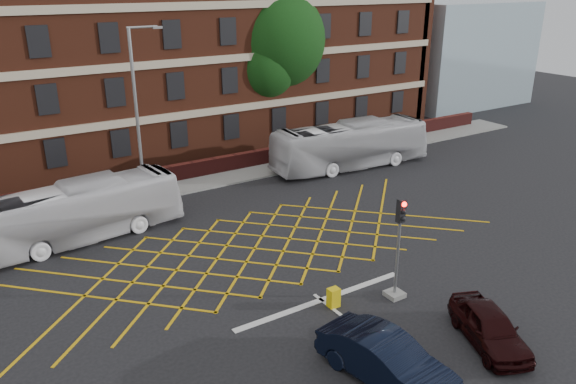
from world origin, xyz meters
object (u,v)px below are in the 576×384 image
bus_left (74,213)px  deciduous_tree (273,47)px  bus_right (351,145)px  car_maroon (489,327)px  car_navy (386,360)px  street_lamp (141,150)px  utility_cabinet (334,298)px  traffic_light_near (397,258)px

bus_left → deciduous_tree: size_ratio=0.89×
bus_right → car_maroon: bearing=160.6°
car_navy → street_lamp: size_ratio=0.48×
bus_right → deciduous_tree: deciduous_tree is taller
street_lamp → utility_cabinet: size_ratio=12.51×
bus_left → deciduous_tree: 21.65m
bus_left → car_maroon: 19.47m
deciduous_tree → utility_cabinet: 25.75m
utility_cabinet → bus_left: bearing=121.4°
bus_left → street_lamp: bearing=-72.0°
bus_left → car_maroon: bus_left is taller
car_maroon → street_lamp: 19.55m
deciduous_tree → utility_cabinet: size_ratio=14.85×
traffic_light_near → utility_cabinet: traffic_light_near is taller
bus_right → deciduous_tree: size_ratio=0.96×
bus_left → deciduous_tree: deciduous_tree is taller
car_navy → utility_cabinet: bearing=63.7°
utility_cabinet → traffic_light_near: bearing=-16.5°
car_maroon → car_navy: bearing=-163.4°
deciduous_tree → utility_cabinet: bearing=-115.8°
deciduous_tree → car_maroon: bearing=-105.6°
bus_left → bus_right: size_ratio=0.94×
bus_left → car_maroon: (10.28, -16.51, -0.79)m
bus_left → utility_cabinet: size_ratio=13.29×
bus_left → traffic_light_near: size_ratio=2.47×
traffic_light_near → utility_cabinet: (-2.56, 0.76, -1.37)m
car_maroon → deciduous_tree: size_ratio=0.34×
bus_left → deciduous_tree: (17.89, 10.71, 5.80)m
bus_right → deciduous_tree: 10.62m
bus_right → utility_cabinet: (-11.48, -13.41, -1.17)m
traffic_light_near → street_lamp: street_lamp is taller
car_navy → street_lamp: 18.16m
bus_left → traffic_light_near: bearing=-147.9°
car_maroon → deciduous_tree: deciduous_tree is taller
traffic_light_near → street_lamp: (-5.44, 14.24, 1.74)m
car_maroon → utility_cabinet: car_maroon is taller
bus_right → car_navy: (-12.70, -17.81, -0.78)m
bus_left → bus_right: bearing=-90.3°
traffic_light_near → street_lamp: 15.34m
car_maroon → deciduous_tree: bearing=97.2°
bus_left → utility_cabinet: 13.66m
deciduous_tree → traffic_light_near: deciduous_tree is taller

